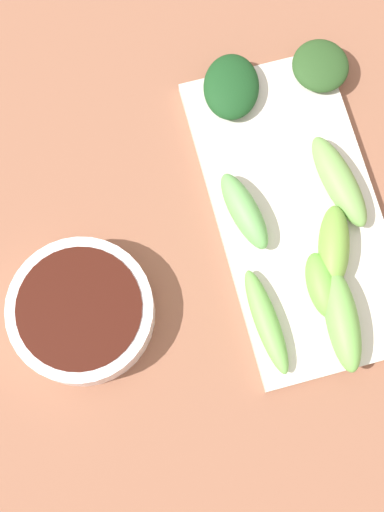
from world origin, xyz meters
The scene contains 11 objects.
tabletop centered at (0.00, 0.00, 0.01)m, with size 2.10×2.10×0.02m, color #8B5A42.
sauce_bowl centered at (-0.11, -0.03, 0.04)m, with size 0.13×0.13×0.04m.
serving_plate centered at (0.11, 0.01, 0.03)m, with size 0.15×0.31×0.01m, color silver.
broccoli_stalk_0 centered at (0.11, -0.06, 0.05)m, with size 0.03×0.06×0.03m, color #6BBC42.
broccoli_leafy_1 centered at (0.08, 0.15, 0.04)m, with size 0.05×0.07×0.02m, color #18451D.
broccoli_stalk_2 centered at (0.05, -0.08, 0.04)m, with size 0.02×0.10×0.02m, color #6CAE4F.
broccoli_stalk_3 centered at (0.11, -0.10, 0.05)m, with size 0.03×0.09×0.03m, color #6FB64F.
broccoli_leafy_4 centered at (0.17, 0.15, 0.04)m, with size 0.06×0.06×0.02m, color #284C20.
broccoli_stalk_5 centered at (0.15, 0.03, 0.05)m, with size 0.03×0.10×0.03m, color #74A952.
broccoli_stalk_6 centered at (0.13, -0.03, 0.05)m, with size 0.03×0.08×0.03m, color #71A93F.
broccoli_stalk_7 centered at (0.06, 0.02, 0.05)m, with size 0.03×0.08×0.03m, color #67AD59.
Camera 1 is at (-0.04, -0.16, 0.70)m, focal length 51.66 mm.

